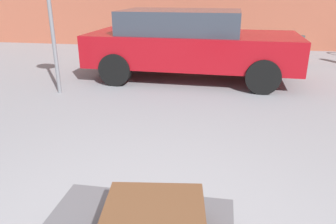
% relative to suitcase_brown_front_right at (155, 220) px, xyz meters
% --- Properties ---
extents(suitcase_brown_front_right, '(0.67, 0.55, 0.23)m').
position_rel_suitcase_brown_front_right_xyz_m(suitcase_brown_front_right, '(0.00, 0.00, 0.00)').
color(suitcase_brown_front_right, '#51331E').
rests_on(suitcase_brown_front_right, luggage_cart).
extents(parked_car, '(4.36, 2.03, 1.42)m').
position_rel_suitcase_brown_front_right_xyz_m(parked_car, '(-0.34, 5.25, 0.30)').
color(parked_car, maroon).
rests_on(parked_car, ground_plane).
extents(bollard_kerb_near, '(0.22, 0.22, 0.72)m').
position_rel_suitcase_brown_front_right_xyz_m(bollard_kerb_near, '(2.29, 7.15, -0.10)').
color(bollard_kerb_near, '#383838').
rests_on(bollard_kerb_near, ground_plane).
extents(no_parking_sign, '(0.49, 0.16, 2.30)m').
position_rel_suitcase_brown_front_right_xyz_m(no_parking_sign, '(-2.60, 3.79, 0.97)').
color(no_parking_sign, slate).
rests_on(no_parking_sign, ground_plane).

